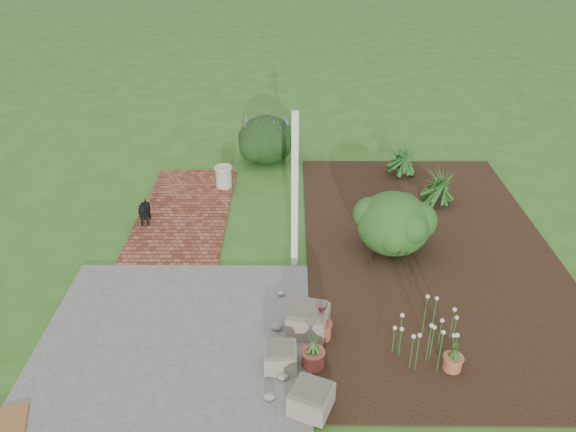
{
  "coord_description": "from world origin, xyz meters",
  "views": [
    {
      "loc": [
        0.25,
        -7.18,
        5.02
      ],
      "look_at": [
        0.2,
        0.4,
        0.7
      ],
      "focal_mm": 35.0,
      "sensor_mm": 36.0,
      "label": 1
    }
  ],
  "objects_px": {
    "evergreen_shrub": "(394,222)",
    "cream_ceramic_urn": "(224,177)",
    "stone_trough_near": "(311,400)",
    "black_dog": "(144,211)"
  },
  "relations": [
    {
      "from": "cream_ceramic_urn",
      "to": "evergreen_shrub",
      "type": "relative_size",
      "value": 0.35
    },
    {
      "from": "stone_trough_near",
      "to": "black_dog",
      "type": "bearing_deg",
      "value": 124.25
    },
    {
      "from": "black_dog",
      "to": "cream_ceramic_urn",
      "type": "xyz_separation_m",
      "value": [
        1.23,
        1.44,
        -0.04
      ]
    },
    {
      "from": "stone_trough_near",
      "to": "black_dog",
      "type": "distance_m",
      "value": 4.95
    },
    {
      "from": "evergreen_shrub",
      "to": "cream_ceramic_urn",
      "type": "bearing_deg",
      "value": 143.19
    },
    {
      "from": "evergreen_shrub",
      "to": "black_dog",
      "type": "bearing_deg",
      "value": 169.52
    },
    {
      "from": "black_dog",
      "to": "evergreen_shrub",
      "type": "xyz_separation_m",
      "value": [
        4.18,
        -0.77,
        0.24
      ]
    },
    {
      "from": "evergreen_shrub",
      "to": "stone_trough_near",
      "type": "bearing_deg",
      "value": -112.87
    },
    {
      "from": "black_dog",
      "to": "stone_trough_near",
      "type": "bearing_deg",
      "value": -61.01
    },
    {
      "from": "black_dog",
      "to": "cream_ceramic_urn",
      "type": "bearing_deg",
      "value": 44.33
    }
  ]
}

